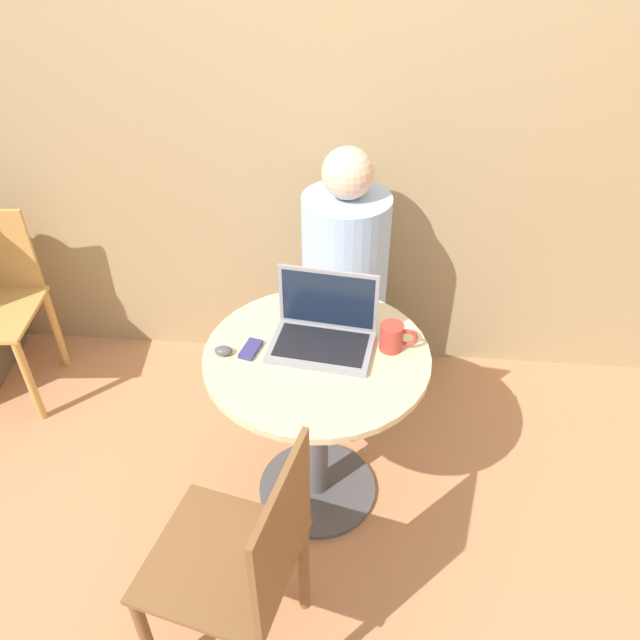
% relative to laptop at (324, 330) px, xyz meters
% --- Properties ---
extents(ground_plane, '(12.00, 12.00, 0.00)m').
position_rel_laptop_xyz_m(ground_plane, '(-0.02, -0.06, -0.77)').
color(ground_plane, tan).
extents(back_wall, '(7.00, 0.05, 2.60)m').
position_rel_laptop_xyz_m(back_wall, '(-0.02, 0.83, 0.53)').
color(back_wall, tan).
rests_on(back_wall, ground_plane).
extents(round_table, '(0.76, 0.76, 0.72)m').
position_rel_laptop_xyz_m(round_table, '(-0.02, -0.06, -0.26)').
color(round_table, '#4C4C51').
rests_on(round_table, ground_plane).
extents(laptop, '(0.36, 0.26, 0.25)m').
position_rel_laptop_xyz_m(laptop, '(0.00, 0.00, 0.00)').
color(laptop, gray).
rests_on(laptop, round_table).
extents(cell_phone, '(0.07, 0.11, 0.02)m').
position_rel_laptop_xyz_m(cell_phone, '(-0.24, -0.07, -0.05)').
color(cell_phone, navy).
rests_on(cell_phone, round_table).
extents(computer_mouse, '(0.06, 0.04, 0.03)m').
position_rel_laptop_xyz_m(computer_mouse, '(-0.32, -0.09, -0.04)').
color(computer_mouse, '#4C4C51').
rests_on(computer_mouse, round_table).
extents(coffee_cup, '(0.13, 0.08, 0.10)m').
position_rel_laptop_xyz_m(coffee_cup, '(0.23, -0.01, -0.01)').
color(coffee_cup, '#B2382D').
rests_on(coffee_cup, round_table).
extents(chair_empty, '(0.48, 0.48, 0.88)m').
position_rel_laptop_xyz_m(chair_empty, '(-0.17, -0.68, -0.31)').
color(chair_empty, brown).
rests_on(chair_empty, ground_plane).
extents(person_seated, '(0.41, 0.57, 1.18)m').
position_rel_laptop_xyz_m(person_seated, '(0.03, 0.62, -0.28)').
color(person_seated, '#4C4742').
rests_on(person_seated, ground_plane).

